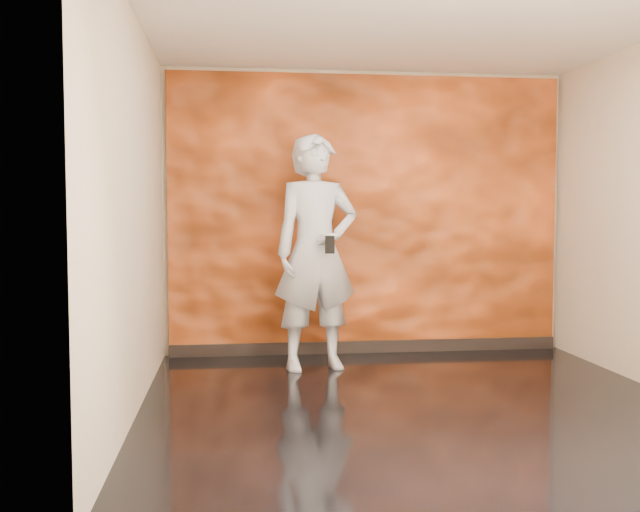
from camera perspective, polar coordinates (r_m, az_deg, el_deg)
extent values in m
cube|color=black|center=(5.39, 7.67, -11.70)|extent=(4.00, 4.00, 0.01)
cube|color=#C2AD97|center=(7.15, 3.71, 3.47)|extent=(4.00, 0.02, 2.80)
cube|color=#C2AD97|center=(3.30, 16.66, 3.23)|extent=(4.00, 0.02, 2.80)
cube|color=#C2AD97|center=(5.07, -14.65, 3.33)|extent=(0.02, 4.00, 2.80)
cube|color=white|center=(5.38, 7.93, 18.49)|extent=(4.00, 4.00, 0.01)
cube|color=orange|center=(7.11, 3.77, 3.31)|extent=(3.90, 0.06, 2.75)
cube|color=black|center=(7.20, 3.79, -7.25)|extent=(3.90, 0.04, 0.12)
imported|color=#9295A1|center=(6.34, -0.31, 0.30)|extent=(0.85, 0.64, 2.10)
cube|color=black|center=(6.05, 0.79, 0.91)|extent=(0.08, 0.03, 0.15)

